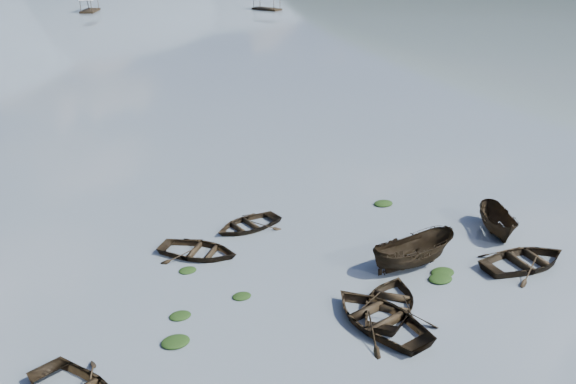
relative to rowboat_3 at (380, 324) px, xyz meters
name	(u,v)px	position (x,y,z in m)	size (l,w,h in m)	color
ground_plane	(425,345)	(0.80, -1.98, 0.00)	(2400.00, 2400.00, 0.00)	slate
rowboat_1	(390,309)	(1.06, 0.75, 0.00)	(3.09, 4.32, 0.90)	black
rowboat_2	(412,266)	(4.17, 3.36, 0.00)	(1.74, 4.63, 1.79)	black
rowboat_3	(380,324)	(0.00, 0.00, 0.00)	(3.53, 4.94, 1.02)	black
rowboat_4	(525,266)	(9.05, 0.90, 0.00)	(3.30, 4.62, 0.96)	black
rowboat_5	(497,232)	(10.43, 4.24, 0.00)	(1.49, 3.96, 1.53)	black
rowboat_6	(198,255)	(-4.70, 9.06, 0.00)	(2.91, 4.08, 0.84)	black
rowboat_7	(248,228)	(-1.27, 10.77, 0.00)	(2.73, 3.82, 0.79)	black
weed_clump_0	(176,343)	(-7.96, 2.56, 0.00)	(1.16, 0.95, 0.25)	black
weed_clump_1	(242,297)	(-4.29, 4.49, 0.00)	(0.87, 0.69, 0.19)	black
weed_clump_2	(440,280)	(4.53, 1.67, 0.00)	(1.17, 0.94, 0.25)	black
weed_clump_3	(387,260)	(3.45, 4.39, 0.00)	(0.84, 0.71, 0.19)	black
weed_clump_4	(442,274)	(5.00, 2.09, 0.00)	(1.18, 0.93, 0.24)	black
weed_clump_5	(180,317)	(-7.21, 4.25, 0.00)	(0.94, 0.76, 0.20)	black
weed_clump_6	(188,271)	(-5.70, 7.77, 0.00)	(0.86, 0.72, 0.18)	black
weed_clump_7	(383,204)	(7.09, 10.01, 0.00)	(1.16, 0.93, 0.25)	black
pontoon_centre	(90,12)	(8.76, 106.22, 0.00)	(2.39, 5.73, 2.20)	black
pontoon_right	(267,10)	(38.82, 94.01, 0.00)	(2.30, 5.53, 2.12)	black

